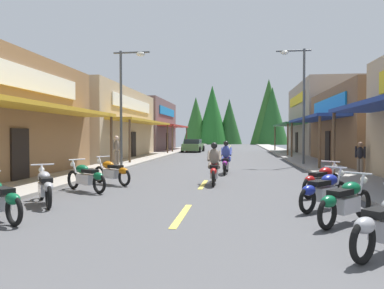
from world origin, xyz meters
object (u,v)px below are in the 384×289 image
object	(u,v)px
motorcycle_parked_right_2	(324,190)
rider_cruising_trailing	(226,160)
motorcycle_parked_right_3	(322,180)
motorcycle_parked_left_2	(45,186)
streetlamp_left	(126,93)
pedestrian_browsing	(117,148)
motorcycle_parked_right_1	(346,201)
motorcycle_parked_left_3	(86,176)
parked_car_curbside	(193,146)
motorcycle_parked_left_4	(112,171)
streetlamp_right	(299,91)
pedestrian_by_shop	(360,156)
rider_cruising_lead	(214,167)

from	to	relation	value
motorcycle_parked_right_2	rider_cruising_trailing	bearing A→B (deg)	62.34
motorcycle_parked_right_3	motorcycle_parked_left_2	bearing A→B (deg)	147.48
streetlamp_left	pedestrian_browsing	xyz separation A→B (m)	(-0.89, 0.93, -3.13)
motorcycle_parked_right_1	motorcycle_parked_right_3	size ratio (longest dim) A/B	0.98
motorcycle_parked_left_3	pedestrian_browsing	size ratio (longest dim) A/B	1.03
motorcycle_parked_left_3	motorcycle_parked_right_1	bearing A→B (deg)	-172.17
streetlamp_left	parked_car_curbside	xyz separation A→B (m)	(1.31, 19.30, -3.50)
motorcycle_parked_left_4	pedestrian_browsing	xyz separation A→B (m)	(-2.37, 7.27, 0.57)
rider_cruising_trailing	motorcycle_parked_right_3	bearing A→B (deg)	-149.67
streetlamp_right	motorcycle_parked_right_3	world-z (taller)	streetlamp_right
pedestrian_by_shop	streetlamp_left	bearing A→B (deg)	140.16
motorcycle_parked_right_1	motorcycle_parked_left_4	xyz separation A→B (m)	(-6.85, 5.02, 0.00)
motorcycle_parked_right_1	motorcycle_parked_left_2	bearing A→B (deg)	123.74
rider_cruising_lead	motorcycle_parked_right_2	bearing A→B (deg)	-146.17
motorcycle_parked_left_3	rider_cruising_trailing	xyz separation A→B (m)	(4.35, 5.86, 0.17)
rider_cruising_lead	pedestrian_by_shop	distance (m)	7.31
pedestrian_browsing	motorcycle_parked_right_2	bearing A→B (deg)	-11.96
motorcycle_parked_left_2	motorcycle_parked_left_3	distance (m)	2.18
pedestrian_browsing	motorcycle_parked_left_3	bearing A→B (deg)	-38.62
rider_cruising_lead	rider_cruising_trailing	distance (m)	3.64
motorcycle_parked_right_3	parked_car_curbside	distance (m)	28.24
streetlamp_right	pedestrian_by_shop	size ratio (longest dim) A/B	4.54
streetlamp_right	motorcycle_parked_left_2	bearing A→B (deg)	-123.79
streetlamp_left	parked_car_curbside	world-z (taller)	streetlamp_left
motorcycle_parked_right_1	rider_cruising_trailing	distance (m)	9.62
streetlamp_left	pedestrian_browsing	size ratio (longest dim) A/B	3.59
motorcycle_parked_left_2	pedestrian_browsing	distance (m)	11.30
streetlamp_right	motorcycle_parked_left_4	bearing A→B (deg)	-132.10
motorcycle_parked_right_1	rider_cruising_trailing	size ratio (longest dim) A/B	0.76
motorcycle_parked_left_4	motorcycle_parked_right_3	bearing A→B (deg)	-160.12
rider_cruising_lead	motorcycle_parked_right_3	bearing A→B (deg)	-124.73
streetlamp_right	rider_cruising_lead	xyz separation A→B (m)	(-4.48, -8.57, -3.79)
motorcycle_parked_right_3	rider_cruising_trailing	bearing A→B (deg)	68.86
motorcycle_parked_left_2	motorcycle_parked_left_4	xyz separation A→B (m)	(0.43, 3.85, 0.00)
parked_car_curbside	pedestrian_by_shop	bearing A→B (deg)	-152.32
rider_cruising_trailing	motorcycle_parked_left_3	bearing A→B (deg)	146.09
pedestrian_by_shop	motorcycle_parked_left_2	bearing A→B (deg)	-172.06
motorcycle_parked_right_1	motorcycle_parked_right_2	bearing A→B (deg)	46.92
motorcycle_parked_right_2	motorcycle_parked_right_3	world-z (taller)	same
streetlamp_right	motorcycle_parked_right_1	world-z (taller)	streetlamp_right
pedestrian_by_shop	motorcycle_parked_left_4	bearing A→B (deg)	173.11
streetlamp_right	rider_cruising_lead	world-z (taller)	streetlamp_right
motorcycle_parked_right_3	rider_cruising_lead	bearing A→B (deg)	98.12
motorcycle_parked_right_1	parked_car_curbside	bearing A→B (deg)	55.82
motorcycle_parked_right_2	motorcycle_parked_left_3	bearing A→B (deg)	117.94
pedestrian_by_shop	motorcycle_parked_right_2	bearing A→B (deg)	-142.64
motorcycle_parked_left_3	parked_car_curbside	world-z (taller)	parked_car_curbside
motorcycle_parked_left_2	motorcycle_parked_right_2	bearing A→B (deg)	-124.44
motorcycle_parked_right_1	motorcycle_parked_left_2	size ratio (longest dim) A/B	0.92
streetlamp_left	motorcycle_parked_left_4	world-z (taller)	streetlamp_left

